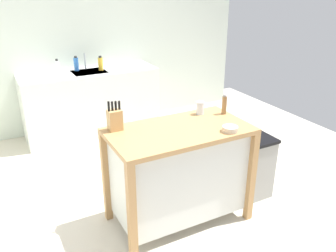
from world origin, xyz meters
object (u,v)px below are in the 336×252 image
bowl_ceramic_small (230,129)px  trash_bin (253,168)px  drinking_cup (200,108)px  pepper_grinder (224,104)px  sink_faucet (85,61)px  bottle_spray_cleaner (57,67)px  kitchen_island (179,170)px  bottle_dish_soap (101,64)px  knife_block (115,119)px  bottle_hand_soap (76,64)px

bowl_ceramic_small → trash_bin: 0.81m
drinking_cup → pepper_grinder: size_ratio=0.62×
drinking_cup → trash_bin: (0.50, -0.23, -0.63)m
trash_bin → sink_faucet: 2.69m
bottle_spray_cleaner → drinking_cup: bearing=-68.9°
pepper_grinder → kitchen_island: bearing=-168.0°
bowl_ceramic_small → sink_faucet: bearing=99.5°
bowl_ceramic_small → drinking_cup: 0.45m
pepper_grinder → drinking_cup: bearing=154.5°
sink_faucet → bottle_dish_soap: 0.23m
bowl_ceramic_small → bottle_spray_cleaner: bearing=107.7°
trash_bin → bottle_dish_soap: size_ratio=3.24×
sink_faucet → kitchen_island: bearing=-87.4°
kitchen_island → pepper_grinder: pepper_grinder is taller
knife_block → bottle_hand_soap: (0.23, 2.15, -0.01)m
kitchen_island → sink_faucet: size_ratio=5.38×
knife_block → bottle_hand_soap: knife_block is taller
trash_bin → bottle_spray_cleaner: (-1.32, 2.37, 0.65)m
bowl_ceramic_small → trash_bin: size_ratio=0.20×
bowl_ceramic_small → bottle_hand_soap: 2.68m
knife_block → bowl_ceramic_small: size_ratio=1.96×
bottle_dish_soap → bottle_hand_soap: bottle_hand_soap is taller
sink_faucet → drinking_cup: bearing=-78.7°
pepper_grinder → bottle_dish_soap: (-0.48, 2.13, -0.01)m
knife_block → bottle_hand_soap: size_ratio=1.28×
knife_block → trash_bin: 1.49m
kitchen_island → trash_bin: kitchen_island is taller
kitchen_island → bottle_dish_soap: 2.30m
knife_block → bottle_spray_cleaner: size_ratio=1.33×
knife_block → pepper_grinder: knife_block is taller
drinking_cup → bottle_dish_soap: (-0.28, 2.04, 0.02)m
bowl_ceramic_small → bottle_dish_soap: 2.50m
bottle_hand_soap → sink_faucet: bearing=14.2°
knife_block → sink_faucet: size_ratio=1.14×
trash_bin → bottle_hand_soap: (-1.07, 2.40, 0.66)m
bowl_ceramic_small → bottle_hand_soap: bottle_hand_soap is taller
drinking_cup → sink_faucet: size_ratio=0.54×
bowl_ceramic_small → drinking_cup: bearing=90.3°
knife_block → bottle_spray_cleaner: knife_block is taller
bottle_spray_cleaner → pepper_grinder: bearing=-65.4°
trash_bin → sink_faucet: sink_faucet is taller
kitchen_island → drinking_cup: 0.60m
knife_block → bottle_spray_cleaner: (-0.02, 2.12, -0.01)m
sink_faucet → trash_bin: bearing=-68.8°
pepper_grinder → sink_faucet: size_ratio=0.87×
bottle_dish_soap → bottle_spray_cleaner: 0.56m
pepper_grinder → trash_bin: pepper_grinder is taller
pepper_grinder → bottle_dish_soap: 2.18m
bowl_ceramic_small → bottle_spray_cleaner: size_ratio=0.68×
knife_block → bottle_dish_soap: size_ratio=1.29×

